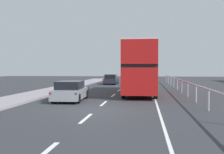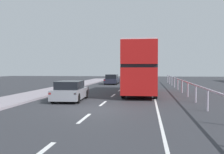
# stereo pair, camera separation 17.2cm
# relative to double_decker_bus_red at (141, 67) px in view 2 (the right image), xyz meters

# --- Properties ---
(ground_plane) EXTENTS (73.59, 120.00, 0.10)m
(ground_plane) POSITION_rel_double_decker_bus_red_xyz_m (-2.21, -9.40, -2.37)
(ground_plane) COLOR #2F3136
(lane_paint_markings) EXTENTS (3.48, 46.00, 0.01)m
(lane_paint_markings) POSITION_rel_double_decker_bus_red_xyz_m (-0.15, -0.90, -2.31)
(lane_paint_markings) COLOR silver
(lane_paint_markings) RESTS_ON ground
(bridge_side_railing) EXTENTS (0.10, 42.00, 1.18)m
(bridge_side_railing) POSITION_rel_double_decker_bus_red_xyz_m (3.71, -0.40, -1.37)
(bridge_side_railing) COLOR #B6A9BA
(bridge_side_railing) RESTS_ON ground
(double_decker_bus_red) EXTENTS (2.66, 10.68, 4.33)m
(double_decker_bus_red) POSITION_rel_double_decker_bus_red_xyz_m (0.00, 0.00, 0.00)
(double_decker_bus_red) COLOR #B31514
(double_decker_bus_red) RESTS_ON ground
(hatchback_car_near) EXTENTS (1.99, 4.26, 1.37)m
(hatchback_car_near) POSITION_rel_double_decker_bus_red_xyz_m (-4.70, -5.70, -1.66)
(hatchback_car_near) COLOR gray
(hatchback_car_near) RESTS_ON ground
(sedan_car_ahead) EXTENTS (1.76, 4.49, 1.38)m
(sedan_car_ahead) POSITION_rel_double_decker_bus_red_xyz_m (-4.40, 13.98, -1.66)
(sedan_car_ahead) COLOR #222434
(sedan_car_ahead) RESTS_ON ground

